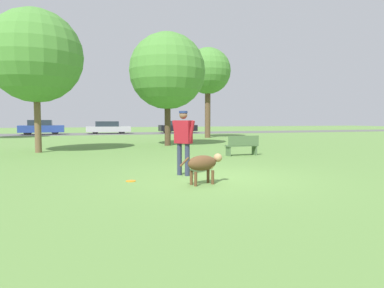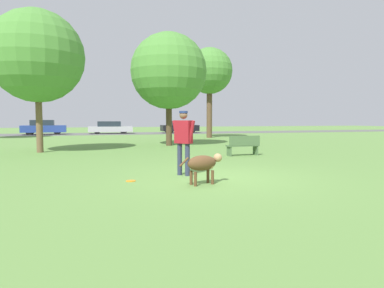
{
  "view_description": "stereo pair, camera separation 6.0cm",
  "coord_description": "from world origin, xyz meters",
  "px_view_note": "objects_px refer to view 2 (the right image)",
  "views": [
    {
      "loc": [
        -3.24,
        -8.28,
        1.51
      ],
      "look_at": [
        -0.66,
        -0.16,
        0.9
      ],
      "focal_mm": 32.0,
      "sensor_mm": 36.0,
      "label": 1
    },
    {
      "loc": [
        -3.19,
        -8.3,
        1.51
      ],
      "look_at": [
        -0.66,
        -0.16,
        0.9
      ],
      "focal_mm": 32.0,
      "sensor_mm": 36.0,
      "label": 2
    }
  ],
  "objects_px": {
    "person": "(183,137)",
    "tree_near_left": "(37,56)",
    "parked_car_blue": "(44,127)",
    "park_bench": "(243,145)",
    "dog": "(204,164)",
    "tree_mid_center": "(169,71)",
    "parked_car_black": "(179,127)",
    "tree_far_right": "(209,72)",
    "frisbee": "(131,181)",
    "parked_car_silver": "(110,128)"
  },
  "relations": [
    {
      "from": "person",
      "to": "tree_near_left",
      "type": "bearing_deg",
      "value": 170.99
    },
    {
      "from": "person",
      "to": "parked_car_blue",
      "type": "relative_size",
      "value": 0.41
    },
    {
      "from": "parked_car_blue",
      "to": "tree_near_left",
      "type": "bearing_deg",
      "value": -85.89
    },
    {
      "from": "park_bench",
      "to": "dog",
      "type": "bearing_deg",
      "value": 53.81
    },
    {
      "from": "tree_mid_center",
      "to": "parked_car_black",
      "type": "distance_m",
      "value": 18.77
    },
    {
      "from": "person",
      "to": "tree_far_right",
      "type": "distance_m",
      "value": 19.74
    },
    {
      "from": "tree_near_left",
      "to": "tree_far_right",
      "type": "distance_m",
      "value": 15.28
    },
    {
      "from": "person",
      "to": "park_bench",
      "type": "distance_m",
      "value": 5.6
    },
    {
      "from": "person",
      "to": "frisbee",
      "type": "height_order",
      "value": "person"
    },
    {
      "from": "person",
      "to": "tree_far_right",
      "type": "height_order",
      "value": "tree_far_right"
    },
    {
      "from": "tree_mid_center",
      "to": "parked_car_black",
      "type": "relative_size",
      "value": 1.56
    },
    {
      "from": "dog",
      "to": "parked_car_silver",
      "type": "relative_size",
      "value": 0.25
    },
    {
      "from": "frisbee",
      "to": "tree_far_right",
      "type": "relative_size",
      "value": 0.03
    },
    {
      "from": "dog",
      "to": "parked_car_black",
      "type": "bearing_deg",
      "value": 63.21
    },
    {
      "from": "tree_mid_center",
      "to": "parked_car_black",
      "type": "xyz_separation_m",
      "value": [
        5.4,
        17.61,
        -3.59
      ]
    },
    {
      "from": "tree_near_left",
      "to": "park_bench",
      "type": "distance_m",
      "value": 10.03
    },
    {
      "from": "person",
      "to": "tree_far_right",
      "type": "bearing_deg",
      "value": 119.77
    },
    {
      "from": "dog",
      "to": "parked_car_silver",
      "type": "xyz_separation_m",
      "value": [
        -0.16,
        29.66,
        0.15
      ]
    },
    {
      "from": "dog",
      "to": "tree_mid_center",
      "type": "xyz_separation_m",
      "value": [
        2.0,
        11.82,
        3.77
      ]
    },
    {
      "from": "dog",
      "to": "tree_near_left",
      "type": "xyz_separation_m",
      "value": [
        -4.63,
        9.55,
        3.86
      ]
    },
    {
      "from": "tree_mid_center",
      "to": "parked_car_silver",
      "type": "xyz_separation_m",
      "value": [
        -2.16,
        17.84,
        -3.62
      ]
    },
    {
      "from": "person",
      "to": "park_bench",
      "type": "bearing_deg",
      "value": 99.5
    },
    {
      "from": "dog",
      "to": "frisbee",
      "type": "bearing_deg",
      "value": 137.45
    },
    {
      "from": "parked_car_silver",
      "to": "parked_car_black",
      "type": "relative_size",
      "value": 1.1
    },
    {
      "from": "person",
      "to": "parked_car_blue",
      "type": "distance_m",
      "value": 28.85
    },
    {
      "from": "dog",
      "to": "tree_near_left",
      "type": "height_order",
      "value": "tree_near_left"
    },
    {
      "from": "dog",
      "to": "park_bench",
      "type": "xyz_separation_m",
      "value": [
        3.67,
        5.48,
        -0.04
      ]
    },
    {
      "from": "person",
      "to": "parked_car_black",
      "type": "height_order",
      "value": "person"
    },
    {
      "from": "dog",
      "to": "tree_far_right",
      "type": "xyz_separation_m",
      "value": [
        7.19,
        19.19,
        4.94
      ]
    },
    {
      "from": "parked_car_blue",
      "to": "parked_car_black",
      "type": "relative_size",
      "value": 1.03
    },
    {
      "from": "tree_mid_center",
      "to": "parked_car_silver",
      "type": "distance_m",
      "value": 18.34
    },
    {
      "from": "frisbee",
      "to": "parked_car_black",
      "type": "relative_size",
      "value": 0.06
    },
    {
      "from": "parked_car_silver",
      "to": "park_bench",
      "type": "height_order",
      "value": "parked_car_silver"
    },
    {
      "from": "parked_car_blue",
      "to": "tree_far_right",
      "type": "bearing_deg",
      "value": -38.27
    },
    {
      "from": "frisbee",
      "to": "tree_far_right",
      "type": "height_order",
      "value": "tree_far_right"
    },
    {
      "from": "park_bench",
      "to": "parked_car_silver",
      "type": "bearing_deg",
      "value": -83.37
    },
    {
      "from": "person",
      "to": "park_bench",
      "type": "relative_size",
      "value": 1.23
    },
    {
      "from": "tree_far_right",
      "to": "park_bench",
      "type": "relative_size",
      "value": 5.21
    },
    {
      "from": "parked_car_black",
      "to": "tree_near_left",
      "type": "bearing_deg",
      "value": -120.49
    },
    {
      "from": "frisbee",
      "to": "tree_mid_center",
      "type": "xyz_separation_m",
      "value": [
        3.57,
        10.92,
        4.25
      ]
    },
    {
      "from": "person",
      "to": "parked_car_silver",
      "type": "xyz_separation_m",
      "value": [
        -0.07,
        28.29,
        -0.4
      ]
    },
    {
      "from": "dog",
      "to": "frisbee",
      "type": "distance_m",
      "value": 1.88
    },
    {
      "from": "frisbee",
      "to": "parked_car_black",
      "type": "xyz_separation_m",
      "value": [
        8.97,
        28.53,
        0.67
      ]
    },
    {
      "from": "tree_far_right",
      "to": "tree_mid_center",
      "type": "bearing_deg",
      "value": -125.15
    },
    {
      "from": "parked_car_blue",
      "to": "parked_car_silver",
      "type": "xyz_separation_m",
      "value": [
        6.46,
        0.19,
        -0.07
      ]
    },
    {
      "from": "tree_near_left",
      "to": "parked_car_silver",
      "type": "relative_size",
      "value": 1.41
    },
    {
      "from": "tree_far_right",
      "to": "parked_car_blue",
      "type": "bearing_deg",
      "value": 143.33
    },
    {
      "from": "person",
      "to": "dog",
      "type": "xyz_separation_m",
      "value": [
        0.09,
        -1.37,
        -0.56
      ]
    },
    {
      "from": "frisbee",
      "to": "tree_near_left",
      "type": "relative_size",
      "value": 0.04
    },
    {
      "from": "dog",
      "to": "park_bench",
      "type": "relative_size",
      "value": 0.81
    }
  ]
}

